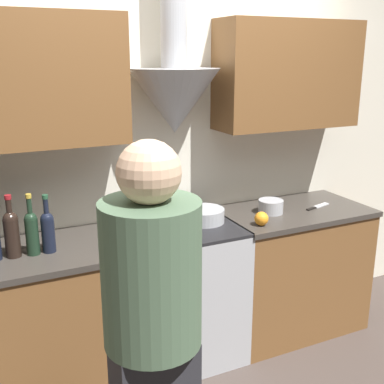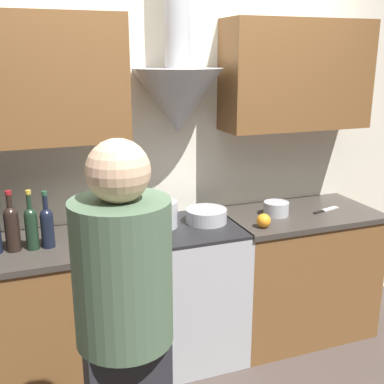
{
  "view_description": "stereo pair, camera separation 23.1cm",
  "coord_description": "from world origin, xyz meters",
  "px_view_note": "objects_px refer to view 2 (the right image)",
  "views": [
    {
      "loc": [
        -1.17,
        -2.24,
        1.93
      ],
      "look_at": [
        0.0,
        0.22,
        1.15
      ],
      "focal_mm": 45.0,
      "sensor_mm": 36.0,
      "label": 1
    },
    {
      "loc": [
        -0.95,
        -2.33,
        1.93
      ],
      "look_at": [
        0.0,
        0.22,
        1.15
      ],
      "focal_mm": 45.0,
      "sensor_mm": 36.0,
      "label": 2
    }
  ],
  "objects_px": {
    "wine_bottle_7": "(12,226)",
    "mixing_bowl": "(206,216)",
    "stock_pot": "(161,214)",
    "saucepan": "(276,209)",
    "stove_range": "(187,291)",
    "orange_fruit": "(264,221)",
    "person_foreground_left": "(126,342)",
    "wine_bottle_9": "(47,225)",
    "wine_bottle_8": "(31,226)"
  },
  "relations": [
    {
      "from": "stove_range",
      "to": "person_foreground_left",
      "type": "distance_m",
      "value": 1.39
    },
    {
      "from": "stove_range",
      "to": "mixing_bowl",
      "type": "distance_m",
      "value": 0.51
    },
    {
      "from": "wine_bottle_8",
      "to": "orange_fruit",
      "type": "relative_size",
      "value": 3.8
    },
    {
      "from": "orange_fruit",
      "to": "stock_pot",
      "type": "bearing_deg",
      "value": 158.19
    },
    {
      "from": "wine_bottle_9",
      "to": "mixing_bowl",
      "type": "relative_size",
      "value": 1.23
    },
    {
      "from": "wine_bottle_7",
      "to": "orange_fruit",
      "type": "relative_size",
      "value": 3.84
    },
    {
      "from": "stove_range",
      "to": "orange_fruit",
      "type": "relative_size",
      "value": 10.21
    },
    {
      "from": "saucepan",
      "to": "person_foreground_left",
      "type": "xyz_separation_m",
      "value": [
        -1.28,
        -1.13,
        -0.02
      ]
    },
    {
      "from": "wine_bottle_9",
      "to": "saucepan",
      "type": "height_order",
      "value": "wine_bottle_9"
    },
    {
      "from": "stock_pot",
      "to": "mixing_bowl",
      "type": "distance_m",
      "value": 0.3
    },
    {
      "from": "mixing_bowl",
      "to": "stove_range",
      "type": "bearing_deg",
      "value": -169.18
    },
    {
      "from": "stock_pot",
      "to": "mixing_bowl",
      "type": "height_order",
      "value": "stock_pot"
    },
    {
      "from": "wine_bottle_7",
      "to": "mixing_bowl",
      "type": "bearing_deg",
      "value": 2.85
    },
    {
      "from": "stove_range",
      "to": "orange_fruit",
      "type": "distance_m",
      "value": 0.68
    },
    {
      "from": "person_foreground_left",
      "to": "wine_bottle_9",
      "type": "bearing_deg",
      "value": 99.53
    },
    {
      "from": "stove_range",
      "to": "person_foreground_left",
      "type": "relative_size",
      "value": 0.54
    },
    {
      "from": "stock_pot",
      "to": "wine_bottle_9",
      "type": "bearing_deg",
      "value": -172.27
    },
    {
      "from": "stock_pot",
      "to": "mixing_bowl",
      "type": "xyz_separation_m",
      "value": [
        0.29,
        -0.02,
        -0.04
      ]
    },
    {
      "from": "stove_range",
      "to": "mixing_bowl",
      "type": "relative_size",
      "value": 3.45
    },
    {
      "from": "stove_range",
      "to": "wine_bottle_9",
      "type": "distance_m",
      "value": 1.01
    },
    {
      "from": "mixing_bowl",
      "to": "wine_bottle_7",
      "type": "bearing_deg",
      "value": -177.15
    },
    {
      "from": "mixing_bowl",
      "to": "person_foreground_left",
      "type": "distance_m",
      "value": 1.41
    },
    {
      "from": "person_foreground_left",
      "to": "saucepan",
      "type": "bearing_deg",
      "value": 41.53
    },
    {
      "from": "stock_pot",
      "to": "mixing_bowl",
      "type": "relative_size",
      "value": 0.78
    },
    {
      "from": "wine_bottle_8",
      "to": "orange_fruit",
      "type": "distance_m",
      "value": 1.36
    },
    {
      "from": "wine_bottle_8",
      "to": "orange_fruit",
      "type": "bearing_deg",
      "value": -6.04
    },
    {
      "from": "stock_pot",
      "to": "stove_range",
      "type": "bearing_deg",
      "value": -18.8
    },
    {
      "from": "stove_range",
      "to": "mixing_bowl",
      "type": "bearing_deg",
      "value": 10.82
    },
    {
      "from": "mixing_bowl",
      "to": "orange_fruit",
      "type": "height_order",
      "value": "orange_fruit"
    },
    {
      "from": "stock_pot",
      "to": "person_foreground_left",
      "type": "relative_size",
      "value": 0.12
    },
    {
      "from": "wine_bottle_9",
      "to": "mixing_bowl",
      "type": "bearing_deg",
      "value": 4.16
    },
    {
      "from": "stock_pot",
      "to": "saucepan",
      "type": "relative_size",
      "value": 1.21
    },
    {
      "from": "stock_pot",
      "to": "person_foreground_left",
      "type": "height_order",
      "value": "person_foreground_left"
    },
    {
      "from": "orange_fruit",
      "to": "saucepan",
      "type": "distance_m",
      "value": 0.27
    },
    {
      "from": "stove_range",
      "to": "orange_fruit",
      "type": "xyz_separation_m",
      "value": [
        0.44,
        -0.18,
        0.49
      ]
    },
    {
      "from": "wine_bottle_7",
      "to": "person_foreground_left",
      "type": "height_order",
      "value": "person_foreground_left"
    },
    {
      "from": "stock_pot",
      "to": "person_foreground_left",
      "type": "xyz_separation_m",
      "value": [
        -0.5,
        -1.19,
        -0.06
      ]
    },
    {
      "from": "wine_bottle_7",
      "to": "orange_fruit",
      "type": "distance_m",
      "value": 1.46
    },
    {
      "from": "stove_range",
      "to": "wine_bottle_9",
      "type": "xyz_separation_m",
      "value": [
        -0.83,
        -0.04,
        0.57
      ]
    },
    {
      "from": "wine_bottle_7",
      "to": "person_foreground_left",
      "type": "xyz_separation_m",
      "value": [
        0.37,
        -1.11,
        -0.12
      ]
    },
    {
      "from": "stove_range",
      "to": "wine_bottle_9",
      "type": "height_order",
      "value": "wine_bottle_9"
    },
    {
      "from": "wine_bottle_7",
      "to": "orange_fruit",
      "type": "xyz_separation_m",
      "value": [
        1.45,
        -0.16,
        -0.1
      ]
    },
    {
      "from": "wine_bottle_7",
      "to": "stock_pot",
      "type": "height_order",
      "value": "wine_bottle_7"
    },
    {
      "from": "wine_bottle_9",
      "to": "stock_pot",
      "type": "relative_size",
      "value": 1.59
    },
    {
      "from": "mixing_bowl",
      "to": "saucepan",
      "type": "xyz_separation_m",
      "value": [
        0.49,
        -0.03,
        0.0
      ]
    },
    {
      "from": "orange_fruit",
      "to": "stove_range",
      "type": "bearing_deg",
      "value": 157.22
    },
    {
      "from": "wine_bottle_8",
      "to": "stock_pot",
      "type": "height_order",
      "value": "wine_bottle_8"
    },
    {
      "from": "wine_bottle_7",
      "to": "orange_fruit",
      "type": "height_order",
      "value": "wine_bottle_7"
    },
    {
      "from": "wine_bottle_8",
      "to": "stock_pot",
      "type": "bearing_deg",
      "value": 6.83
    },
    {
      "from": "stock_pot",
      "to": "orange_fruit",
      "type": "distance_m",
      "value": 0.63
    }
  ]
}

